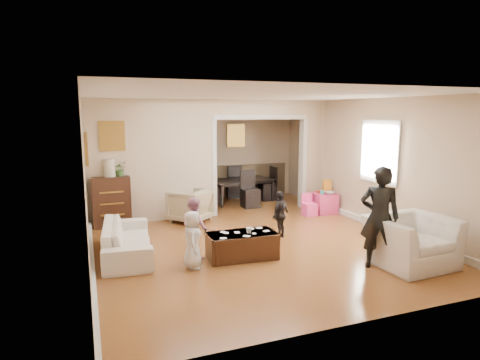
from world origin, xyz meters
name	(u,v)px	position (x,y,z in m)	size (l,w,h in m)	color
floor	(244,236)	(0.00, 0.00, 0.00)	(7.00, 7.00, 0.00)	#AA5F2C
partition_left	(153,161)	(-1.38, 1.80, 1.30)	(2.75, 0.18, 2.60)	beige
partition_right	(311,154)	(2.48, 1.80, 1.30)	(0.55, 0.18, 2.60)	beige
partition_header	(260,108)	(1.10, 1.80, 2.42)	(2.22, 0.18, 0.35)	beige
window_pane	(380,152)	(2.73, -0.40, 1.55)	(0.03, 0.95, 1.10)	white
framed_art_partition	(112,136)	(-2.20, 1.70, 1.85)	(0.45, 0.03, 0.55)	brown
framed_art_sofa_wall	(86,148)	(-2.71, -0.60, 1.80)	(0.03, 0.55, 0.40)	brown
framed_art_alcove	(236,136)	(1.10, 3.44, 1.70)	(0.45, 0.03, 0.55)	brown
sofa	(127,239)	(-2.16, -0.31, 0.27)	(1.88, 0.74, 0.55)	silver
armchair_back	(190,206)	(-0.69, 1.40, 0.35)	(0.75, 0.77, 0.70)	tan
armchair_front	(411,241)	(1.85, -2.29, 0.38)	(1.16, 1.01, 0.75)	silver
dresser	(112,202)	(-2.28, 1.62, 0.52)	(0.75, 0.42, 1.03)	#351A0F
table_lamp	(110,168)	(-2.28, 1.62, 1.21)	(0.22, 0.22, 0.36)	beige
potted_plant	(120,169)	(-2.08, 1.62, 1.19)	(0.28, 0.24, 0.31)	#42672E
coffee_table	(242,245)	(-0.45, -1.08, 0.21)	(1.10, 0.55, 0.41)	#3A2112
coffee_cup	(249,230)	(-0.35, -1.13, 0.46)	(0.10, 0.10, 0.09)	white
play_table	(324,203)	(2.42, 1.06, 0.23)	(0.48, 0.48, 0.46)	#DF3A7B
cereal_box	(327,186)	(2.54, 1.16, 0.61)	(0.20, 0.07, 0.30)	yellow
cyan_cup	(322,192)	(2.32, 1.01, 0.50)	(0.08, 0.08, 0.08)	#24B7AD
toy_block	(318,192)	(2.30, 1.18, 0.49)	(0.08, 0.06, 0.05)	red
play_bowl	(329,193)	(2.47, 0.94, 0.49)	(0.23, 0.23, 0.06)	silver
dining_table	(241,191)	(1.03, 2.86, 0.29)	(1.68, 0.94, 0.59)	black
adult_person	(380,217)	(1.32, -2.19, 0.78)	(0.57, 0.37, 1.56)	black
child_kneel_a	(192,240)	(-1.30, -1.23, 0.44)	(0.43, 0.28, 0.88)	silver
child_kneel_b	(195,228)	(-1.15, -0.78, 0.49)	(0.48, 0.37, 0.98)	#C87D98
child_toddler	(280,215)	(0.60, -0.33, 0.44)	(0.52, 0.22, 0.89)	black
craft_papers	(243,233)	(-0.43, -1.08, 0.41)	(0.90, 0.46, 0.00)	white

